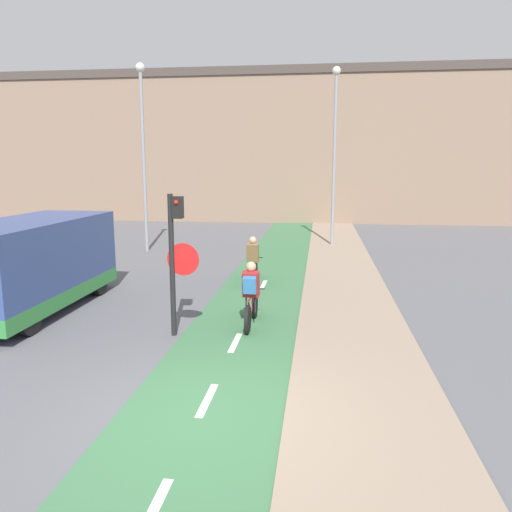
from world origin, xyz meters
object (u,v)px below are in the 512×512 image
traffic_light_pole (176,249)px  van (31,267)px  street_lamp_sidewalk (335,140)px  cyclist_near (251,296)px  street_lamp_far (143,140)px  cyclist_far (253,262)px

traffic_light_pole → van: (-4.01, 1.30, -0.73)m
van → traffic_light_pole: bearing=-17.9°
street_lamp_sidewalk → cyclist_near: bearing=-99.7°
street_lamp_far → cyclist_near: (5.70, -9.39, -3.83)m
traffic_light_pole → cyclist_far: size_ratio=1.73×
traffic_light_pole → cyclist_far: traffic_light_pole is taller
traffic_light_pole → street_lamp_far: 11.34m
street_lamp_far → cyclist_near: bearing=-58.7°
street_lamp_far → van: bearing=-88.4°
street_lamp_sidewalk → cyclist_far: (-2.54, -7.64, -3.95)m
traffic_light_pole → street_lamp_far: (-4.27, 10.16, 2.70)m
street_lamp_far → street_lamp_sidewalk: (7.72, 2.41, 0.07)m
street_lamp_far → street_lamp_sidewalk: bearing=17.3°
street_lamp_sidewalk → van: street_lamp_sidewalk is taller
cyclist_near → van: van is taller
traffic_light_pole → cyclist_near: traffic_light_pole is taller
cyclist_far → van: bearing=-143.6°
van → cyclist_far: bearing=36.4°
traffic_light_pole → street_lamp_sidewalk: (3.45, 12.57, 2.76)m
traffic_light_pole → cyclist_far: (0.92, 4.93, -1.18)m
street_lamp_sidewalk → cyclist_far: 8.96m
cyclist_far → cyclist_near: bearing=-82.8°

